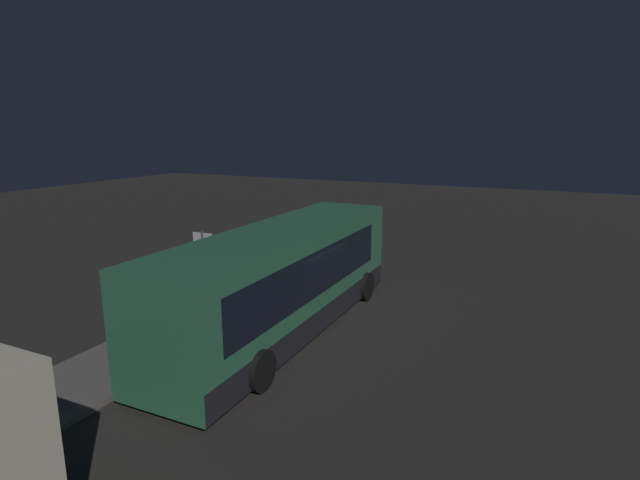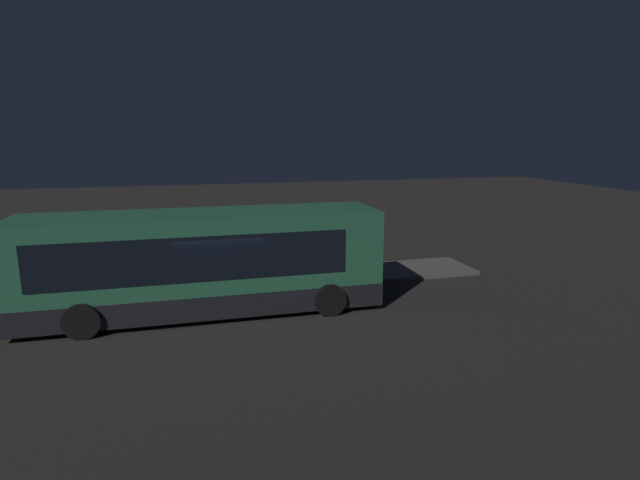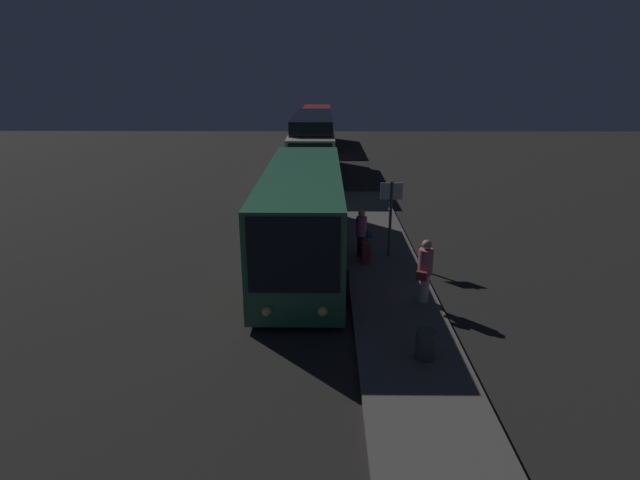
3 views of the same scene
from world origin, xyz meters
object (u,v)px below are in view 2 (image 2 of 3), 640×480
(passenger_boarding, at_px, (207,264))
(suitcase, at_px, (224,277))
(trash_bin, at_px, (373,261))
(bus_lead, at_px, (203,264))
(sign_post, at_px, (204,236))
(passenger_waiting, at_px, (300,246))

(passenger_boarding, distance_m, suitcase, 0.79)
(trash_bin, bearing_deg, bus_lead, -156.09)
(passenger_boarding, distance_m, sign_post, 1.23)
(passenger_boarding, bearing_deg, bus_lead, -97.41)
(bus_lead, height_order, trash_bin, bus_lead)
(bus_lead, bearing_deg, suitcase, 70.12)
(passenger_waiting, xyz_separation_m, suitcase, (-2.98, -1.33, -0.61))
(bus_lead, relative_size, passenger_waiting, 6.04)
(bus_lead, height_order, passenger_boarding, bus_lead)
(sign_post, bearing_deg, suitcase, -53.53)
(suitcase, xyz_separation_m, sign_post, (-0.62, 0.83, 1.32))
(passenger_waiting, bearing_deg, suitcase, -39.08)
(passenger_boarding, relative_size, passenger_waiting, 0.92)
(passenger_boarding, xyz_separation_m, suitcase, (0.57, 0.11, -0.53))
(passenger_waiting, height_order, suitcase, passenger_waiting)
(passenger_waiting, relative_size, suitcase, 1.91)
(bus_lead, height_order, sign_post, bus_lead)
(passenger_waiting, distance_m, suitcase, 3.32)
(passenger_waiting, distance_m, sign_post, 3.70)
(passenger_waiting, bearing_deg, sign_post, -55.24)
(trash_bin, bearing_deg, sign_post, -179.94)
(passenger_boarding, bearing_deg, suitcase, 8.91)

